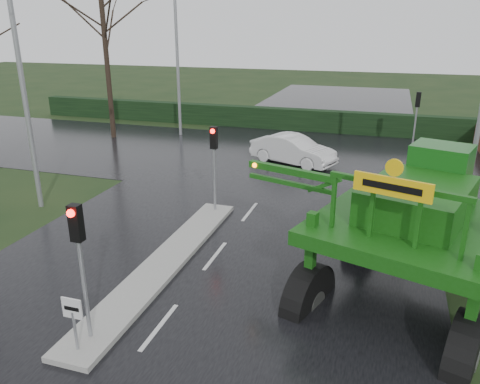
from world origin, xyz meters
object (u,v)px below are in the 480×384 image
(keep_left_sign, at_px, (73,316))
(street_light_left_near, at_px, (25,58))
(traffic_signal_mid, at_px, (214,151))
(white_sedan, at_px, (292,164))
(traffic_signal_far, at_px, (417,108))
(traffic_signal_near, at_px, (79,244))
(street_light_left_far, at_px, (181,44))
(crop_sprayer, at_px, (318,210))

(keep_left_sign, height_order, street_light_left_near, street_light_left_near)
(traffic_signal_mid, height_order, street_light_left_near, street_light_left_near)
(street_light_left_near, distance_m, white_sedan, 13.96)
(white_sedan, bearing_deg, traffic_signal_far, -32.93)
(traffic_signal_near, xyz_separation_m, street_light_left_near, (-6.89, 7.01, 3.40))
(traffic_signal_mid, relative_size, white_sedan, 0.75)
(traffic_signal_mid, relative_size, traffic_signal_far, 1.00)
(traffic_signal_near, bearing_deg, traffic_signal_mid, 90.00)
(traffic_signal_far, height_order, street_light_left_far, street_light_left_far)
(crop_sprayer, bearing_deg, keep_left_sign, -121.90)
(keep_left_sign, bearing_deg, traffic_signal_mid, 90.00)
(traffic_signal_far, bearing_deg, street_light_left_near, 43.63)
(street_light_left_far, relative_size, crop_sprayer, 1.05)
(traffic_signal_far, relative_size, street_light_left_far, 0.35)
(traffic_signal_mid, height_order, white_sedan, traffic_signal_mid)
(traffic_signal_mid, bearing_deg, traffic_signal_near, -90.00)
(keep_left_sign, bearing_deg, street_light_left_near, 132.59)
(traffic_signal_far, relative_size, street_light_left_near, 0.35)
(traffic_signal_near, xyz_separation_m, white_sedan, (1.55, 16.38, -2.59))
(traffic_signal_near, height_order, white_sedan, traffic_signal_near)
(traffic_signal_far, xyz_separation_m, street_light_left_near, (-14.69, -14.01, 3.40))
(crop_sprayer, distance_m, white_sedan, 13.49)
(traffic_signal_mid, xyz_separation_m, street_light_left_far, (-6.89, 12.51, 3.40))
(keep_left_sign, relative_size, street_light_left_near, 0.14)
(traffic_signal_far, xyz_separation_m, crop_sprayer, (-3.06, -17.48, 0.03))
(traffic_signal_near, relative_size, traffic_signal_far, 1.00)
(traffic_signal_mid, distance_m, traffic_signal_far, 14.75)
(street_light_left_near, distance_m, street_light_left_far, 14.00)
(keep_left_sign, relative_size, white_sedan, 0.29)
(crop_sprayer, bearing_deg, white_sedan, 121.68)
(traffic_signal_near, distance_m, street_light_left_near, 10.40)
(traffic_signal_mid, height_order, street_light_left_far, street_light_left_far)
(traffic_signal_near, distance_m, traffic_signal_mid, 8.50)
(traffic_signal_near, relative_size, crop_sprayer, 0.37)
(street_light_left_near, bearing_deg, white_sedan, 47.98)
(traffic_signal_mid, xyz_separation_m, street_light_left_near, (-6.89, -1.49, 3.40))
(traffic_signal_far, xyz_separation_m, street_light_left_far, (-14.69, -0.01, 3.40))
(street_light_left_near, bearing_deg, crop_sprayer, -16.61)
(street_light_left_near, bearing_deg, traffic_signal_mid, 12.21)
(street_light_left_near, distance_m, crop_sprayer, 12.60)
(street_light_left_near, bearing_deg, traffic_signal_far, 43.63)
(keep_left_sign, distance_m, white_sedan, 16.97)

